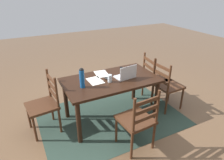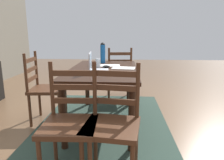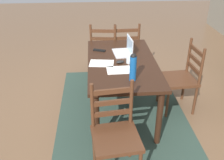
% 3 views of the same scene
% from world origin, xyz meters
% --- Properties ---
extents(ground_plane, '(14.00, 14.00, 0.00)m').
position_xyz_m(ground_plane, '(0.00, 0.00, 0.00)').
color(ground_plane, brown).
extents(area_rug, '(2.39, 1.70, 0.01)m').
position_xyz_m(area_rug, '(0.00, 0.00, 0.00)').
color(area_rug, '#2D4238').
rests_on(area_rug, ground).
extents(dining_table, '(1.53, 0.86, 0.74)m').
position_xyz_m(dining_table, '(0.00, 0.00, 0.65)').
color(dining_table, black).
rests_on(dining_table, ground).
extents(chair_right_near, '(0.49, 0.49, 0.95)m').
position_xyz_m(chair_right_near, '(1.06, -0.18, 0.46)').
color(chair_right_near, '#4C2B19').
rests_on(chair_right_near, ground).
extents(chair_left_far, '(0.45, 0.45, 0.95)m').
position_xyz_m(chair_left_far, '(-1.06, 0.17, 0.46)').
color(chair_left_far, '#4C2B19').
rests_on(chair_left_far, ground).
extents(chair_far_head, '(0.47, 0.47, 0.95)m').
position_xyz_m(chair_far_head, '(-0.00, 0.80, 0.46)').
color(chair_far_head, '#4C2B19').
rests_on(chair_far_head, ground).
extents(chair_left_near, '(0.49, 0.49, 0.95)m').
position_xyz_m(chair_left_near, '(-1.06, -0.18, 0.46)').
color(chair_left_near, '#4C2B19').
rests_on(chair_left_near, ground).
extents(laptop, '(0.34, 0.25, 0.23)m').
position_xyz_m(laptop, '(-0.24, 0.07, 0.80)').
color(laptop, silver).
rests_on(laptop, dining_table).
extents(water_bottle, '(0.07, 0.07, 0.31)m').
position_xyz_m(water_bottle, '(0.50, 0.06, 0.91)').
color(water_bottle, '#145199').
rests_on(water_bottle, dining_table).
extents(drinking_glass, '(0.07, 0.07, 0.12)m').
position_xyz_m(drinking_glass, '(0.06, 0.08, 0.80)').
color(drinking_glass, silver).
rests_on(drinking_glass, dining_table).
extents(computer_mouse, '(0.08, 0.11, 0.03)m').
position_xyz_m(computer_mouse, '(0.06, -0.03, 0.76)').
color(computer_mouse, black).
rests_on(computer_mouse, dining_table).
extents(tv_remote, '(0.10, 0.17, 0.02)m').
position_xyz_m(tv_remote, '(-0.36, -0.27, 0.75)').
color(tv_remote, black).
rests_on(tv_remote, dining_table).
extents(paper_stack_left, '(0.25, 0.32, 0.00)m').
position_xyz_m(paper_stack_left, '(0.05, -0.26, 0.75)').
color(paper_stack_left, white).
rests_on(paper_stack_left, dining_table).
extents(paper_stack_right, '(0.22, 0.30, 0.00)m').
position_xyz_m(paper_stack_right, '(0.25, -0.06, 0.75)').
color(paper_stack_right, white).
rests_on(paper_stack_right, dining_table).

